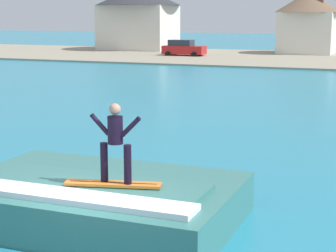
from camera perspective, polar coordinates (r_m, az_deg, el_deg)
The scene contains 7 objects.
ground_plane at distance 12.10m, azimuth -8.11°, elevation -11.59°, with size 260.00×260.00×0.00m, color teal.
wave_crest at distance 13.33m, azimuth -6.93°, elevation -7.19°, with size 6.15×4.16×1.04m.
surfboard at distance 12.48m, azimuth -5.37°, elevation -5.62°, with size 2.08×0.84×0.06m.
surfer at distance 12.24m, azimuth -5.13°, elevation -1.24°, with size 1.17×0.32×1.69m.
car_near_shore at distance 63.82m, azimuth 1.51°, elevation 7.56°, with size 4.55×2.18×1.86m.
house_with_chimney at distance 74.82m, azimuth -2.92°, elevation 10.88°, with size 10.79×10.79×8.25m.
house_small_cottage at distance 68.84m, azimuth 13.39°, elevation 10.00°, with size 7.41×7.41×7.31m.
Camera 1 is at (5.63, -9.67, 4.60)m, focal length 62.74 mm.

